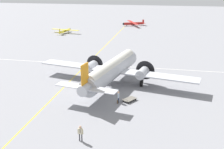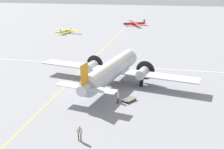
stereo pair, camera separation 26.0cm
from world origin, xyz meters
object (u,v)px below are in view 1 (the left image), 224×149
(airliner_main, at_px, (113,69))
(crew_foreground, at_px, (80,132))
(light_aircraft_taxiing, at_px, (133,23))
(suitcase_near_door, at_px, (118,102))
(passenger_boarding, at_px, (119,96))
(light_aircraft_distant, at_px, (65,31))
(baggage_cart, at_px, (129,99))

(airliner_main, bearing_deg, crew_foreground, -168.68)
(airliner_main, relative_size, light_aircraft_taxiing, 2.53)
(crew_foreground, distance_m, suitcase_near_door, 10.54)
(crew_foreground, bearing_deg, passenger_boarding, -101.48)
(crew_foreground, xyz_separation_m, suitcase_near_door, (10.29, -2.13, -0.90))
(light_aircraft_distant, height_order, light_aircraft_taxiing, light_aircraft_taxiing)
(passenger_boarding, relative_size, suitcase_near_door, 3.56)
(baggage_cart, xyz_separation_m, light_aircraft_distant, (48.35, 27.56, 0.51))
(suitcase_near_door, height_order, light_aircraft_taxiing, light_aircraft_taxiing)
(passenger_boarding, relative_size, baggage_cart, 0.71)
(airliner_main, distance_m, crew_foreground, 17.64)
(passenger_boarding, height_order, suitcase_near_door, passenger_boarding)
(baggage_cart, distance_m, light_aircraft_taxiing, 68.33)
(passenger_boarding, bearing_deg, baggage_cart, -63.08)
(light_aircraft_distant, bearing_deg, passenger_boarding, -143.23)
(baggage_cart, height_order, light_aircraft_distant, light_aircraft_distant)
(baggage_cart, height_order, light_aircraft_taxiing, light_aircraft_taxiing)
(crew_foreground, relative_size, suitcase_near_door, 3.91)
(light_aircraft_taxiing, bearing_deg, crew_foreground, 68.90)
(light_aircraft_distant, bearing_deg, baggage_cart, -141.53)
(passenger_boarding, bearing_deg, suitcase_near_door, 156.66)
(suitcase_near_door, height_order, light_aircraft_distant, light_aircraft_distant)
(suitcase_near_door, relative_size, light_aircraft_distant, 0.05)
(suitcase_near_door, distance_m, light_aircraft_distant, 55.85)
(suitcase_near_door, bearing_deg, airliner_main, 16.20)
(baggage_cart, bearing_deg, airliner_main, 62.32)
(airliner_main, xyz_separation_m, baggage_cart, (-6.26, -3.60, -2.33))
(crew_foreground, bearing_deg, light_aircraft_distant, -67.78)
(airliner_main, distance_m, light_aircraft_taxiing, 61.77)
(suitcase_near_door, xyz_separation_m, light_aircraft_taxiing, (68.86, 6.75, 0.65))
(suitcase_near_door, bearing_deg, light_aircraft_distant, 27.84)
(airliner_main, bearing_deg, passenger_boarding, -151.59)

